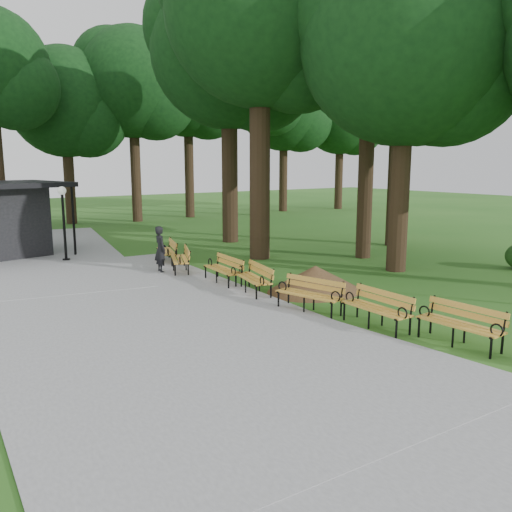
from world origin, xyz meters
TOP-DOWN VIEW (x-y plane):
  - ground at (0.00, 0.00)m, footprint 100.00×100.00m
  - path at (-4.00, 3.00)m, footprint 12.00×38.00m
  - person at (-1.23, 7.44)m, footprint 0.44×0.62m
  - lamp_post at (-3.39, 11.50)m, footprint 0.32×0.32m
  - dirt_mound at (1.43, 2.36)m, footprint 2.53×2.53m
  - bench_1 at (0.85, -2.92)m, footprint 0.75×1.94m
  - bench_2 at (0.32, -1.09)m, footprint 0.67×1.91m
  - bench_3 at (-0.12, 0.78)m, footprint 1.12×2.00m
  - bench_4 at (-0.24, 3.20)m, footprint 1.02×1.99m
  - bench_5 at (-0.31, 4.78)m, footprint 0.77×1.94m
  - bench_6 at (-0.63, 7.20)m, footprint 1.30×2.00m
  - bench_7 at (-0.30, 9.02)m, footprint 1.16×2.00m
  - lawn_tree_0 at (5.80, 3.05)m, footprint 7.17×7.17m
  - lawn_tree_1 at (6.75, 5.58)m, footprint 5.53×5.53m
  - lawn_tree_2 at (3.20, 7.79)m, footprint 7.16×7.16m
  - lawn_tree_4 at (4.57, 12.27)m, footprint 7.17×7.17m
  - lawn_tree_5 at (10.15, 7.10)m, footprint 4.91×4.91m
  - tree_backdrop at (6.45, 23.10)m, footprint 37.57×10.00m

SIDE VIEW (x-z plane):
  - ground at x=0.00m, z-range 0.00..0.00m
  - path at x=-4.00m, z-range 0.00..0.06m
  - dirt_mound at x=1.43m, z-range 0.00..0.78m
  - bench_1 at x=0.85m, z-range 0.00..0.88m
  - bench_2 at x=0.32m, z-range 0.00..0.88m
  - bench_3 at x=-0.12m, z-range 0.00..0.88m
  - bench_4 at x=-0.24m, z-range 0.00..0.88m
  - bench_5 at x=-0.31m, z-range 0.00..0.88m
  - bench_6 at x=-0.63m, z-range 0.00..0.88m
  - bench_7 at x=-0.30m, z-range 0.00..0.88m
  - person at x=-1.23m, z-range 0.00..1.63m
  - lamp_post at x=-3.39m, z-range 0.66..3.55m
  - lawn_tree_5 at x=10.15m, z-range 2.28..11.89m
  - lawn_tree_1 at x=6.75m, z-range 2.49..13.13m
  - lawn_tree_0 at x=5.80m, z-range 2.11..13.58m
  - tree_backdrop at x=6.45m, z-range 0.00..16.36m
  - lawn_tree_4 at x=4.57m, z-range 2.58..15.04m
  - lawn_tree_2 at x=3.20m, z-range 2.82..15.78m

